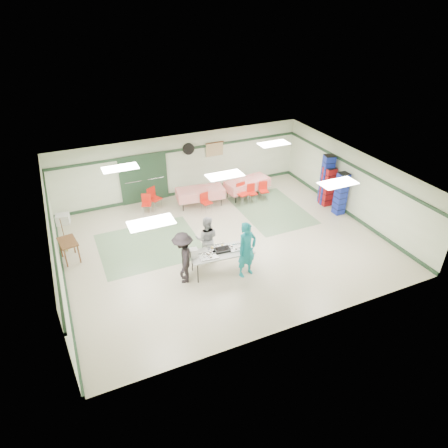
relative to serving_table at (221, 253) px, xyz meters
name	(u,v)px	position (x,y,z in m)	size (l,w,h in m)	color
floor	(225,244)	(0.76, 1.42, -0.72)	(11.00, 11.00, 0.00)	#BEB299
ceiling	(225,175)	(0.76, 1.42, 1.98)	(11.00, 11.00, 0.00)	silver
wall_back	(182,165)	(0.76, 5.92, 0.63)	(11.00, 11.00, 0.00)	beige
wall_front	(297,289)	(0.76, -3.08, 0.63)	(11.00, 11.00, 0.00)	beige
wall_left	(55,247)	(-4.74, 1.42, 0.63)	(9.00, 9.00, 0.00)	beige
wall_right	(353,183)	(6.26, 1.42, 0.63)	(9.00, 9.00, 0.00)	beige
trim_back	(182,150)	(0.76, 5.89, 1.33)	(11.00, 0.06, 0.10)	#1F3A25
baseboard_back	(184,192)	(0.76, 5.89, -0.66)	(11.00, 0.06, 0.12)	#1F3A25
trim_left	(51,227)	(-4.71, 1.42, 1.33)	(9.00, 0.06, 0.10)	#1F3A25
baseboard_left	(65,281)	(-4.71, 1.42, -0.66)	(9.00, 0.06, 0.12)	#1F3A25
trim_right	(355,167)	(6.23, 1.42, 1.33)	(9.00, 0.06, 0.10)	#1F3A25
baseboard_right	(347,212)	(6.23, 1.42, -0.66)	(9.00, 0.06, 0.12)	#1F3A25
green_patch_a	(150,245)	(-1.74, 2.42, -0.72)	(3.50, 3.00, 0.01)	#638661
green_patch_b	(271,210)	(3.56, 2.92, -0.72)	(2.50, 3.50, 0.01)	#638661
double_door_left	(133,180)	(-1.44, 5.86, 0.33)	(0.90, 0.06, 2.10)	gray
double_door_right	(155,177)	(-0.49, 5.86, 0.33)	(0.90, 0.06, 2.10)	gray
door_frame	(144,179)	(-0.97, 5.84, 0.33)	(2.00, 0.03, 2.15)	#1F3A25
wall_fan	(189,149)	(1.06, 5.86, 1.33)	(0.50, 0.50, 0.10)	black
scroll_banner	(215,149)	(2.26, 5.86, 1.13)	(0.80, 0.02, 0.60)	tan
serving_table	(221,253)	(0.00, 0.00, 0.00)	(2.08, 0.98, 0.76)	#9D9D99
sheet_tray_right	(237,248)	(0.53, -0.02, 0.05)	(0.55, 0.42, 0.02)	silver
sheet_tray_mid	(217,249)	(-0.05, 0.17, 0.05)	(0.61, 0.46, 0.02)	silver
sheet_tray_left	(208,256)	(-0.47, -0.09, 0.05)	(0.57, 0.43, 0.02)	silver
baking_pan	(222,250)	(0.06, 0.02, 0.08)	(0.49, 0.31, 0.08)	black
foam_box_stack	(194,253)	(-0.88, 0.10, 0.18)	(0.25, 0.23, 0.28)	white
volunteer_teal	(247,250)	(0.67, -0.47, 0.22)	(0.69, 0.45, 1.88)	teal
volunteer_grey	(207,239)	(-0.16, 0.83, 0.08)	(0.78, 0.61, 1.60)	#96959B
volunteer_dark	(183,258)	(-1.25, 0.03, 0.14)	(1.12, 0.64, 1.73)	black
dining_table_a	(247,184)	(3.24, 4.55, -0.15)	(2.08, 1.16, 0.77)	red
dining_table_b	(200,193)	(1.04, 4.55, -0.15)	(2.05, 1.11, 0.77)	red
chair_a	(252,191)	(3.15, 3.97, -0.23)	(0.39, 0.39, 0.80)	red
chair_b	(242,191)	(2.70, 3.99, -0.15)	(0.50, 0.50, 0.93)	red
chair_c	(263,189)	(3.73, 3.97, -0.23)	(0.44, 0.44, 0.80)	red
chair_d	(205,200)	(1.04, 3.97, -0.23)	(0.45, 0.45, 0.81)	red
chair_loose_a	(153,196)	(-0.85, 5.03, -0.14)	(0.60, 0.60, 0.94)	red
chair_loose_b	(146,202)	(-1.19, 4.82, -0.22)	(0.48, 0.48, 0.81)	red
crate_stack_blue_a	(326,180)	(5.91, 2.58, 0.35)	(0.41, 0.41, 2.15)	navy
crate_stack_red	(328,186)	(5.91, 2.45, 0.12)	(0.43, 0.43, 1.68)	#9B130F
crate_stack_blue_b	(341,194)	(5.91, 1.59, 0.16)	(0.39, 0.39, 1.77)	navy
printer_table	(68,244)	(-4.39, 2.64, -0.09)	(0.66, 0.90, 0.74)	brown
office_printer	(63,219)	(-4.39, 3.90, 0.20)	(0.45, 0.39, 0.35)	#BBBAB6
broom	(63,233)	(-4.47, 3.37, -0.06)	(0.03, 0.03, 1.27)	brown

